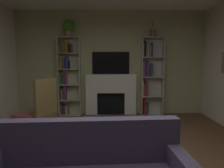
{
  "coord_description": "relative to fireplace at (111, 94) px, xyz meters",
  "views": [
    {
      "loc": [
        -0.07,
        -2.7,
        1.55
      ],
      "look_at": [
        0.0,
        1.28,
        1.07
      ],
      "focal_mm": 34.51,
      "sensor_mm": 36.0,
      "label": 1
    }
  ],
  "objects": [
    {
      "name": "bookshelf_left",
      "position": [
        -1.17,
        0.01,
        0.5
      ],
      "size": [
        0.59,
        0.26,
        2.1
      ],
      "color": "beige",
      "rests_on": "ground_plane"
    },
    {
      "name": "vase_with_flowers",
      "position": [
        1.11,
        -0.04,
        1.63
      ],
      "size": [
        0.15,
        0.15,
        0.39
      ],
      "color": "#934744",
      "rests_on": "bookshelf_right"
    },
    {
      "name": "fireplace",
      "position": [
        0.0,
        0.0,
        0.0
      ],
      "size": [
        1.45,
        0.51,
        1.12
      ],
      "color": "white",
      "rests_on": "ground_plane"
    },
    {
      "name": "bookshelf_right",
      "position": [
        1.04,
        0.0,
        0.48
      ],
      "size": [
        0.59,
        0.29,
        2.1
      ],
      "color": "beige",
      "rests_on": "ground_plane"
    },
    {
      "name": "tv",
      "position": [
        0.0,
        0.08,
        0.83
      ],
      "size": [
        1.0,
        0.06,
        0.6
      ],
      "primitive_type": "cube",
      "color": "black",
      "rests_on": "fireplace"
    },
    {
      "name": "armchair",
      "position": [
        -1.37,
        -1.84,
        -0.02
      ],
      "size": [
        0.79,
        0.76,
        1.18
      ],
      "color": "brown",
      "rests_on": "ground_plane"
    },
    {
      "name": "potted_plant",
      "position": [
        -1.11,
        -0.04,
        1.75
      ],
      "size": [
        0.32,
        0.32,
        0.43
      ],
      "color": "#A76C53",
      "rests_on": "bookshelf_left"
    },
    {
      "name": "wall_back_accent",
      "position": [
        0.0,
        0.14,
        0.82
      ],
      "size": [
        5.25,
        0.06,
        2.81
      ],
      "primitive_type": "cube",
      "color": "#ABB17E",
      "rests_on": "ground_plane"
    }
  ]
}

